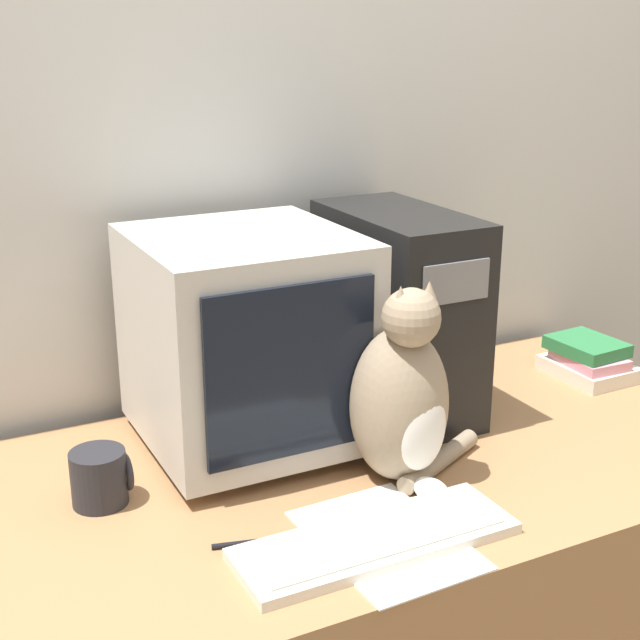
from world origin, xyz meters
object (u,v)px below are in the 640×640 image
at_px(computer_tower, 397,312).
at_px(book_stack, 588,360).
at_px(keyboard, 376,540).
at_px(mug, 100,477).
at_px(crt_monitor, 246,339).
at_px(cat, 404,400).
at_px(pen, 260,541).

bearing_deg(computer_tower, book_stack, -6.69).
bearing_deg(keyboard, mug, 136.88).
relative_size(computer_tower, mug, 4.19).
xyz_separation_m(crt_monitor, computer_tower, (0.34, 0.02, -0.00)).
height_order(cat, mug, cat).
height_order(computer_tower, book_stack, computer_tower).
xyz_separation_m(pen, mug, (-0.19, 0.24, 0.04)).
height_order(book_stack, mug, mug).
bearing_deg(mug, keyboard, -43.12).
bearing_deg(mug, book_stack, 3.05).
bearing_deg(crt_monitor, pen, -109.74).
xyz_separation_m(book_stack, pen, (-0.95, -0.30, -0.04)).
relative_size(crt_monitor, computer_tower, 0.98).
xyz_separation_m(computer_tower, pen, (-0.47, -0.36, -0.21)).
bearing_deg(keyboard, cat, 47.85).
bearing_deg(crt_monitor, cat, -53.01).
distance_m(keyboard, pen, 0.18).
distance_m(keyboard, mug, 0.48).
relative_size(crt_monitor, book_stack, 2.15).
bearing_deg(computer_tower, crt_monitor, -176.68).
xyz_separation_m(crt_monitor, pen, (-0.12, -0.34, -0.21)).
bearing_deg(pen, book_stack, 17.50).
bearing_deg(computer_tower, cat, -119.09).
bearing_deg(computer_tower, pen, -142.56).
xyz_separation_m(keyboard, mug, (-0.35, 0.33, 0.04)).
distance_m(computer_tower, book_stack, 0.52).
height_order(cat, book_stack, cat).
bearing_deg(book_stack, pen, -162.50).
xyz_separation_m(crt_monitor, keyboard, (0.04, -0.42, -0.20)).
distance_m(keyboard, book_stack, 0.88).
distance_m(crt_monitor, keyboard, 0.47).
bearing_deg(book_stack, keyboard, -153.92).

